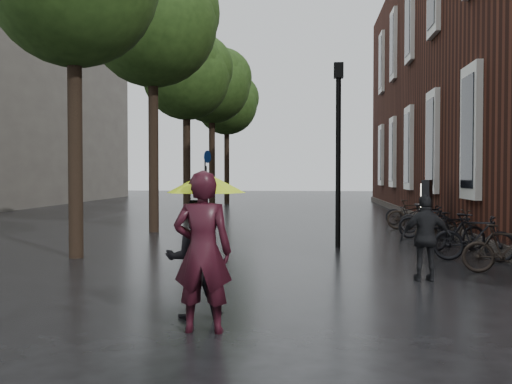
# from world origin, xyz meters

# --- Properties ---
(ground) EXTENTS (120.00, 120.00, 0.00)m
(ground) POSITION_xyz_m (0.00, 0.00, 0.00)
(ground) COLOR black
(street_trees) EXTENTS (4.33, 34.03, 8.91)m
(street_trees) POSITION_xyz_m (-3.99, 15.91, 6.34)
(street_trees) COLOR black
(street_trees) RESTS_ON ground
(person_burgundy) EXTENTS (0.71, 0.48, 1.93)m
(person_burgundy) POSITION_xyz_m (-0.15, 1.03, 0.96)
(person_burgundy) COLOR black
(person_burgundy) RESTS_ON ground
(person_black) EXTENTS (0.88, 0.76, 1.55)m
(person_black) POSITION_xyz_m (-0.39, 1.71, 0.77)
(person_black) COLOR black
(person_black) RESTS_ON ground
(lime_umbrella) EXTENTS (1.00, 1.00, 1.48)m
(lime_umbrella) POSITION_xyz_m (-0.18, 1.44, 1.78)
(lime_umbrella) COLOR black
(lime_umbrella) RESTS_ON ground
(pedestrian_walking) EXTENTS (0.92, 0.44, 1.52)m
(pedestrian_walking) POSITION_xyz_m (3.16, 4.74, 0.76)
(pedestrian_walking) COLOR black
(pedestrian_walking) RESTS_ON ground
(parked_bicycles) EXTENTS (2.02, 11.51, 1.03)m
(parked_bicycles) POSITION_xyz_m (4.69, 11.18, 0.48)
(parked_bicycles) COLOR black
(parked_bicycles) RESTS_ON ground
(ad_lightbox) EXTENTS (0.26, 1.12, 1.69)m
(ad_lightbox) POSITION_xyz_m (4.75, 12.98, 0.85)
(ad_lightbox) COLOR black
(ad_lightbox) RESTS_ON ground
(lamp_post) EXTENTS (0.24, 0.24, 4.71)m
(lamp_post) POSITION_xyz_m (1.85, 9.45, 2.86)
(lamp_post) COLOR black
(lamp_post) RESTS_ON ground
(cycle_sign) EXTENTS (0.15, 0.52, 2.86)m
(cycle_sign) POSITION_xyz_m (-3.17, 18.71, 1.89)
(cycle_sign) COLOR #262628
(cycle_sign) RESTS_ON ground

